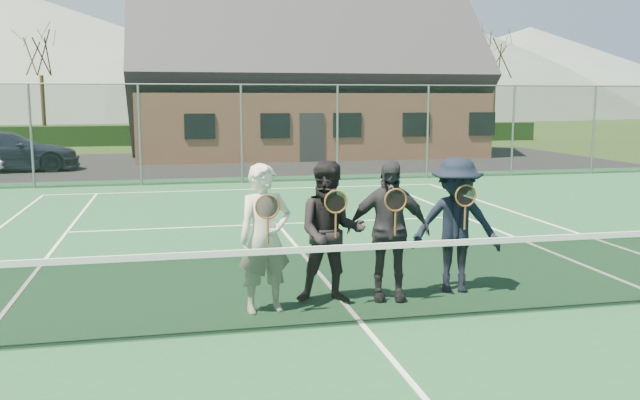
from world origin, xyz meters
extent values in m
plane|color=#284318|center=(0.00, 20.00, 0.00)|extent=(220.00, 220.00, 0.00)
cube|color=#1C4C2B|center=(0.00, 0.00, 0.01)|extent=(30.00, 30.00, 0.02)
cube|color=black|center=(-4.00, 20.00, 0.01)|extent=(40.00, 12.00, 0.01)
cube|color=black|center=(0.00, 32.00, 0.55)|extent=(40.00, 1.20, 1.10)
cone|color=#506055|center=(20.00, 95.00, 11.00)|extent=(120.00, 120.00, 22.00)
cone|color=slate|center=(55.00, 95.00, 7.00)|extent=(90.00, 90.00, 14.00)
imported|color=#1B2037|center=(-7.85, 18.74, 0.71)|extent=(5.05, 2.38, 1.43)
cube|color=white|center=(0.00, 11.88, 0.03)|extent=(10.97, 0.06, 0.01)
cube|color=white|center=(0.00, 6.40, 0.03)|extent=(8.23, 0.06, 0.01)
cube|color=white|center=(0.00, 0.00, 0.03)|extent=(0.06, 12.80, 0.01)
cube|color=black|center=(0.00, 0.00, 0.48)|extent=(11.60, 0.02, 0.88)
cube|color=white|center=(0.00, 0.00, 0.93)|extent=(11.60, 0.03, 0.07)
cylinder|color=slate|center=(-6.00, 13.50, 1.50)|extent=(0.07, 0.07, 3.00)
cylinder|color=slate|center=(-3.00, 13.50, 1.50)|extent=(0.07, 0.07, 3.00)
cylinder|color=slate|center=(0.00, 13.50, 1.50)|extent=(0.07, 0.07, 3.00)
cylinder|color=slate|center=(3.00, 13.50, 1.50)|extent=(0.07, 0.07, 3.00)
cylinder|color=slate|center=(6.00, 13.50, 1.50)|extent=(0.07, 0.07, 3.00)
cylinder|color=slate|center=(9.00, 13.50, 1.50)|extent=(0.07, 0.07, 3.00)
cylinder|color=slate|center=(12.00, 13.50, 1.50)|extent=(0.07, 0.07, 3.00)
cube|color=black|center=(0.00, 13.50, 1.50)|extent=(30.00, 0.03, 3.00)
cylinder|color=slate|center=(0.00, 13.50, 3.00)|extent=(30.00, 0.04, 0.04)
cube|color=#9E6B4C|center=(4.00, 24.00, 1.40)|extent=(15.00, 8.00, 2.80)
pyramid|color=#2D2D33|center=(4.00, 24.00, 5.65)|extent=(15.60, 8.20, 4.10)
cube|color=#2D2D33|center=(3.50, 19.98, 1.00)|extent=(1.00, 0.06, 2.00)
cube|color=black|center=(-1.00, 19.98, 1.50)|extent=(1.20, 0.06, 1.00)
cube|color=black|center=(2.00, 19.98, 1.50)|extent=(1.20, 0.06, 1.00)
cube|color=black|center=(5.00, 19.98, 1.50)|extent=(1.20, 0.06, 1.00)
cube|color=black|center=(8.00, 19.98, 1.50)|extent=(1.20, 0.06, 1.00)
cube|color=black|center=(11.00, 19.98, 1.50)|extent=(1.20, 0.06, 1.00)
cylinder|color=#3D2B16|center=(-9.00, 33.00, 1.93)|extent=(0.22, 0.22, 3.85)
cylinder|color=#341E13|center=(2.00, 33.00, 1.93)|extent=(0.22, 0.22, 3.85)
cylinder|color=#3B2615|center=(12.00, 33.00, 1.93)|extent=(0.22, 0.22, 3.85)
cylinder|color=#3D2316|center=(18.00, 33.00, 1.93)|extent=(0.22, 0.22, 3.85)
imported|color=beige|center=(-1.01, 0.75, 0.92)|extent=(0.72, 0.54, 1.80)
torus|color=brown|center=(-1.01, 0.48, 1.35)|extent=(0.29, 0.02, 0.29)
cylinder|color=black|center=(-1.01, 0.48, 1.35)|extent=(0.25, 0.00, 0.25)
cylinder|color=brown|center=(-1.01, 0.48, 1.07)|extent=(0.03, 0.03, 0.32)
imported|color=black|center=(-0.16, 0.94, 0.92)|extent=(0.99, 0.83, 1.80)
torus|color=brown|center=(-0.16, 0.67, 1.35)|extent=(0.29, 0.02, 0.29)
cylinder|color=black|center=(-0.16, 0.67, 1.35)|extent=(0.25, 0.00, 0.25)
cylinder|color=brown|center=(-0.16, 0.67, 1.07)|extent=(0.03, 0.03, 0.32)
imported|color=#26272B|center=(0.59, 0.92, 0.92)|extent=(1.13, 0.66, 1.80)
torus|color=brown|center=(0.59, 0.65, 1.35)|extent=(0.29, 0.02, 0.29)
cylinder|color=black|center=(0.59, 0.65, 1.35)|extent=(0.25, 0.00, 0.25)
cylinder|color=brown|center=(0.59, 0.65, 1.07)|extent=(0.03, 0.03, 0.32)
imported|color=black|center=(1.59, 1.08, 0.92)|extent=(1.32, 1.02, 1.80)
torus|color=brown|center=(1.59, 0.81, 1.35)|extent=(0.29, 0.02, 0.29)
cylinder|color=black|center=(1.59, 0.81, 1.35)|extent=(0.25, 0.00, 0.25)
cylinder|color=brown|center=(1.59, 0.81, 1.07)|extent=(0.03, 0.03, 0.32)
camera|label=1|loc=(-2.06, -7.16, 2.58)|focal=38.00mm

